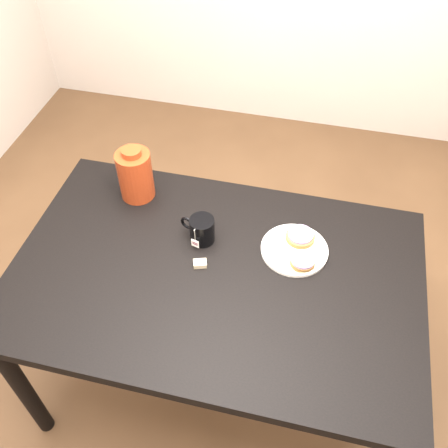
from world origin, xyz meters
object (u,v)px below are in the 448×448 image
object	(u,v)px
bagel_front	(303,261)
table	(216,286)
teabag_pouch	(200,264)
mug	(202,230)
bagel_package	(135,174)
bagel_back	(300,236)
plate	(294,249)

from	to	relation	value
bagel_front	table	bearing A→B (deg)	-161.77
teabag_pouch	table	bearing A→B (deg)	-15.09
mug	bagel_package	distance (m)	0.35
table	mug	bearing A→B (deg)	121.92
mug	bagel_back	bearing A→B (deg)	26.81
teabag_pouch	bagel_package	bearing A→B (deg)	138.96
mug	plate	bearing A→B (deg)	18.61
bagel_package	bagel_front	bearing A→B (deg)	-17.25
plate	bagel_back	distance (m)	0.06
plate	bagel_front	distance (m)	0.07
mug	teabag_pouch	distance (m)	0.13
plate	teabag_pouch	bearing A→B (deg)	-155.65
bagel_front	bagel_back	bearing A→B (deg)	101.38
plate	bagel_package	distance (m)	0.66
bagel_back	mug	xyz separation A→B (m)	(-0.34, -0.07, 0.02)
table	bagel_back	size ratio (longest dim) A/B	13.38
bagel_front	bagel_package	xyz separation A→B (m)	(-0.67, 0.21, 0.08)
plate	table	bearing A→B (deg)	-148.21
teabag_pouch	bagel_back	bearing A→B (deg)	30.75
plate	mug	bearing A→B (deg)	-176.34
plate	bagel_front	size ratio (longest dim) A/B	2.00
bagel_back	mug	distance (m)	0.35
table	plate	xyz separation A→B (m)	(0.25, 0.15, 0.09)
bagel_back	bagel_front	world-z (taller)	same
plate	bagel_package	size ratio (longest dim) A/B	1.07
plate	mug	distance (m)	0.34
bagel_front	mug	distance (m)	0.37
bagel_back	bagel_package	world-z (taller)	bagel_package
plate	mug	xyz separation A→B (m)	(-0.33, -0.02, 0.04)
table	mug	size ratio (longest dim) A/B	9.93
plate	teabag_pouch	world-z (taller)	teabag_pouch
plate	bagel_back	xyz separation A→B (m)	(0.01, 0.05, 0.02)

